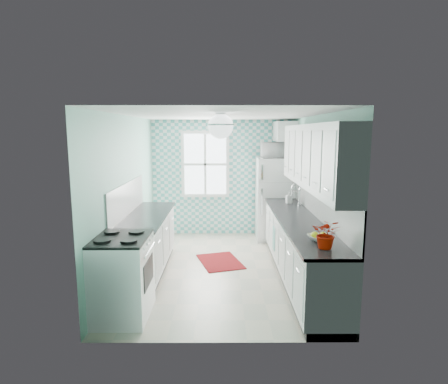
{
  "coord_description": "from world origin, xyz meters",
  "views": [
    {
      "loc": [
        0.03,
        -5.92,
        2.25
      ],
      "look_at": [
        0.05,
        0.25,
        1.25
      ],
      "focal_mm": 30.0,
      "sensor_mm": 36.0,
      "label": 1
    }
  ],
  "objects_px": {
    "fridge": "(274,199)",
    "stove": "(122,276)",
    "fruit_bowl": "(319,238)",
    "microwave": "(275,150)",
    "sink": "(289,206)",
    "potted_plant": "(327,234)",
    "ceiling_light": "(221,126)"
  },
  "relations": [
    {
      "from": "ceiling_light",
      "to": "potted_plant",
      "type": "distance_m",
      "value": 2.0
    },
    {
      "from": "ceiling_light",
      "to": "sink",
      "type": "height_order",
      "value": "ceiling_light"
    },
    {
      "from": "fruit_bowl",
      "to": "microwave",
      "type": "distance_m",
      "value": 3.44
    },
    {
      "from": "sink",
      "to": "microwave",
      "type": "xyz_separation_m",
      "value": [
        -0.09,
        1.17,
        0.94
      ]
    },
    {
      "from": "microwave",
      "to": "fruit_bowl",
      "type": "bearing_deg",
      "value": 87.65
    },
    {
      "from": "ceiling_light",
      "to": "stove",
      "type": "relative_size",
      "value": 0.35
    },
    {
      "from": "ceiling_light",
      "to": "microwave",
      "type": "bearing_deg",
      "value": 66.85
    },
    {
      "from": "fridge",
      "to": "sink",
      "type": "bearing_deg",
      "value": -85.56
    },
    {
      "from": "microwave",
      "to": "ceiling_light",
      "type": "bearing_deg",
      "value": 62.94
    },
    {
      "from": "stove",
      "to": "microwave",
      "type": "relative_size",
      "value": 1.74
    },
    {
      "from": "fridge",
      "to": "potted_plant",
      "type": "bearing_deg",
      "value": -88.72
    },
    {
      "from": "fruit_bowl",
      "to": "potted_plant",
      "type": "xyz_separation_m",
      "value": [
        0.0,
        -0.33,
        0.14
      ]
    },
    {
      "from": "ceiling_light",
      "to": "sink",
      "type": "distance_m",
      "value": 2.33
    },
    {
      "from": "fridge",
      "to": "sink",
      "type": "relative_size",
      "value": 3.16
    },
    {
      "from": "ceiling_light",
      "to": "stove",
      "type": "bearing_deg",
      "value": -146.62
    },
    {
      "from": "fridge",
      "to": "potted_plant",
      "type": "height_order",
      "value": "fridge"
    },
    {
      "from": "stove",
      "to": "microwave",
      "type": "xyz_separation_m",
      "value": [
        2.31,
        3.39,
        1.36
      ]
    },
    {
      "from": "fruit_bowl",
      "to": "potted_plant",
      "type": "bearing_deg",
      "value": -90.0
    },
    {
      "from": "ceiling_light",
      "to": "microwave",
      "type": "height_order",
      "value": "ceiling_light"
    },
    {
      "from": "stove",
      "to": "potted_plant",
      "type": "xyz_separation_m",
      "value": [
        2.4,
        -0.26,
        0.6
      ]
    },
    {
      "from": "fridge",
      "to": "stove",
      "type": "relative_size",
      "value": 1.74
    },
    {
      "from": "fridge",
      "to": "potted_plant",
      "type": "xyz_separation_m",
      "value": [
        0.09,
        -3.64,
        0.25
      ]
    },
    {
      "from": "sink",
      "to": "stove",
      "type": "bearing_deg",
      "value": -137.14
    },
    {
      "from": "fridge",
      "to": "potted_plant",
      "type": "relative_size",
      "value": 4.95
    },
    {
      "from": "fridge",
      "to": "fruit_bowl",
      "type": "height_order",
      "value": "fridge"
    },
    {
      "from": "microwave",
      "to": "sink",
      "type": "bearing_deg",
      "value": 90.66
    },
    {
      "from": "stove",
      "to": "fruit_bowl",
      "type": "relative_size",
      "value": 3.78
    },
    {
      "from": "fridge",
      "to": "sink",
      "type": "height_order",
      "value": "fridge"
    },
    {
      "from": "fruit_bowl",
      "to": "fridge",
      "type": "bearing_deg",
      "value": 91.56
    },
    {
      "from": "fridge",
      "to": "stove",
      "type": "xyz_separation_m",
      "value": [
        -2.31,
        -3.39,
        -0.34
      ]
    },
    {
      "from": "sink",
      "to": "potted_plant",
      "type": "distance_m",
      "value": 2.48
    },
    {
      "from": "fruit_bowl",
      "to": "potted_plant",
      "type": "relative_size",
      "value": 0.75
    }
  ]
}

